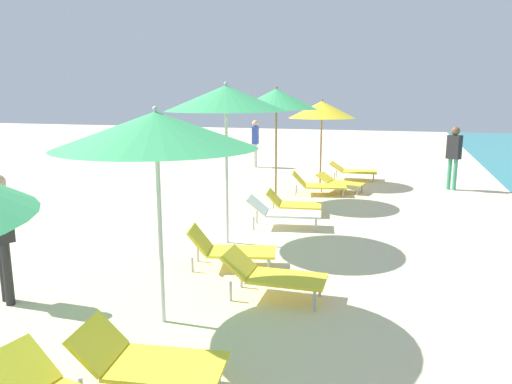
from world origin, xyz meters
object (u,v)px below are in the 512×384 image
Objects in this scene: person_walking_near at (1,226)px; person_walking_mid at (454,151)px; umbrella_fourth at (226,99)px; lounger_fifth_inland at (292,203)px; lounger_third_shoreside at (272,274)px; lounger_third_inland at (147,360)px; lounger_farthest_shoreside at (353,170)px; umbrella_farthest at (322,110)px; umbrella_third at (156,130)px; umbrella_fifth at (276,99)px; lounger_fourth_shoreside at (283,212)px; lounger_fifth_shoreside at (317,184)px; lounger_farthest_inland at (340,182)px; lounger_fourth_inland at (229,249)px; person_walking_far at (255,138)px.

person_walking_near is 0.94× the size of person_walking_mid.
umbrella_fourth reaches higher than lounger_fifth_inland.
lounger_third_inland is (-0.51, -2.31, -0.01)m from lounger_third_shoreside.
lounger_fifth_inland is 5.08m from lounger_farthest_shoreside.
umbrella_third is at bearing -91.00° from umbrella_farthest.
umbrella_fifth is 1.12× the size of umbrella_farthest.
umbrella_farthest is (-0.14, 5.12, 1.90)m from lounger_fourth_shoreside.
person_walking_near is (-2.54, -8.04, 0.73)m from lounger_fifth_shoreside.
umbrella_farthest is at bearing 94.01° from lounger_third_shoreside.
person_walking_near reaches higher than lounger_third_inland.
umbrella_fifth is 3.23m from lounger_farthest_inland.
umbrella_fifth is (-0.54, 4.70, 2.24)m from lounger_fourth_inland.
lounger_fourth_inland is 8.71m from lounger_farthest_shoreside.
lounger_third_shoreside is 7.47m from lounger_farthest_inland.
lounger_fourth_shoreside is at bearing 102.08° from person_walking_far.
lounger_fifth_shoreside is at bearing -106.00° from lounger_farthest_shoreside.
person_walking_near is at bearing -151.72° from lounger_fourth_inland.
lounger_fifth_shoreside is at bearing 87.25° from umbrella_third.
lounger_fifth_shoreside is (-0.15, 9.19, -0.03)m from lounger_third_inland.
lounger_fifth_shoreside is at bearing 57.14° from umbrella_fifth.
lounger_fifth_inland is (-0.30, 6.87, -0.06)m from lounger_third_inland.
umbrella_fifth reaches higher than umbrella_third.
lounger_fifth_shoreside reaches higher than lounger_farthest_inland.
lounger_farthest_shoreside is at bearing 84.50° from umbrella_third.
person_walking_mid is at bearing -18.88° from lounger_farthest_shoreside.
lounger_farthest_shoreside is at bearing 79.07° from lounger_third_inland.
lounger_farthest_inland is 0.76× the size of person_walking_mid.
lounger_fourth_inland is at bearing 87.24° from umbrella_third.
lounger_fourth_inland is (-0.22, -2.48, -0.03)m from lounger_fourth_shoreside.
lounger_third_shoreside is 3.47m from lounger_fourth_shoreside.
lounger_fourth_shoreside is 5.46m from umbrella_farthest.
person_walking_far is at bearing 102.75° from umbrella_third.
umbrella_third is 1.61× the size of lounger_fourth_shoreside.
lounger_fourth_inland reaches higher than lounger_farthest_shoreside.
lounger_farthest_inland is at bearing 76.33° from umbrella_fourth.
umbrella_farthest is 4.26m from person_walking_far.
umbrella_fifth is (-1.48, 5.61, 2.22)m from lounger_third_shoreside.
lounger_fourth_shoreside is 6.48m from person_walking_mid.
umbrella_third is 2.41m from lounger_third_shoreside.
umbrella_third is 1.92× the size of lounger_fifth_inland.
lounger_third_inland is 9.78m from lounger_farthest_inland.
lounger_fourth_shoreside reaches higher than lounger_third_inland.
lounger_third_shoreside is 1.03× the size of lounger_fifth_inland.
person_walking_near is 12.51m from person_walking_far.
umbrella_third is at bearing -86.18° from umbrella_fifth.
umbrella_fourth is at bearing -94.99° from umbrella_farthest.
lounger_third_shoreside is at bearing -87.64° from lounger_fourth_shoreside.
lounger_third_shoreside is 0.95× the size of lounger_fourth_inland.
lounger_fifth_shoreside is (0.29, 5.97, -0.01)m from lounger_fourth_inland.
lounger_third_shoreside is 3.40m from umbrella_fourth.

